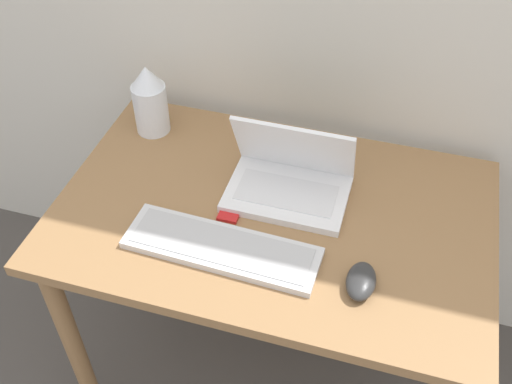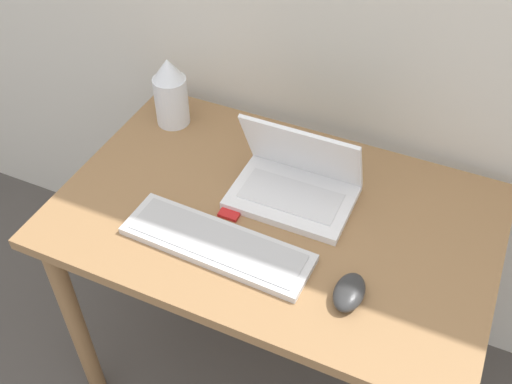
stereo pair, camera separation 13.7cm
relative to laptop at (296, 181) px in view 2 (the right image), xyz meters
name	(u,v)px [view 2 (the right image)]	position (x,y,z in m)	size (l,w,h in m)	color
desk	(274,240)	(-0.02, -0.08, -0.15)	(1.06, 0.69, 0.73)	olive
laptop	(296,181)	(0.00, 0.00, 0.00)	(0.30, 0.21, 0.21)	white
keyboard	(217,244)	(-0.10, -0.24, -0.04)	(0.46, 0.15, 0.02)	silver
mouse	(349,292)	(0.22, -0.25, -0.03)	(0.06, 0.11, 0.04)	#2D2D2D
vase	(171,92)	(-0.43, 0.14, 0.05)	(0.09, 0.09, 0.20)	white
mp3_player	(231,211)	(-0.12, -0.12, -0.04)	(0.05, 0.05, 0.01)	red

